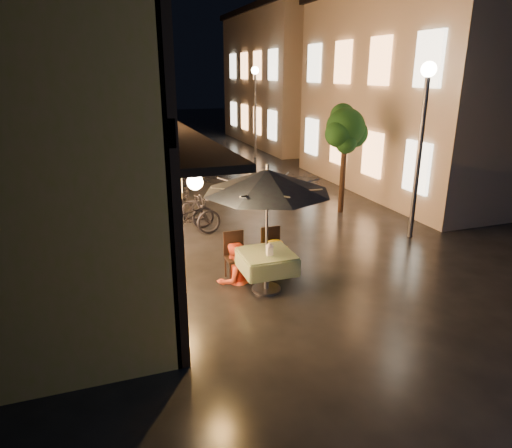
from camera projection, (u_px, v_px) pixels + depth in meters
name	position (u px, v px, depth m)	size (l,w,h in m)	color
ground	(346.00, 287.00, 8.91)	(90.00, 90.00, 0.00)	black
west_building	(19.00, 86.00, 9.51)	(5.90, 11.40, 7.40)	gold
east_building_near	(446.00, 89.00, 15.99)	(7.30, 9.30, 6.80)	tan
east_building_far	(306.00, 78.00, 26.20)	(7.30, 10.30, 7.30)	tan
street_tree	(346.00, 130.00, 12.93)	(1.43, 1.20, 3.15)	black
streetlamp_near	(423.00, 120.00, 10.71)	(0.36, 0.36, 4.23)	#59595E
streetlamp_far	(255.00, 96.00, 21.45)	(0.36, 0.36, 4.23)	#59595E
cafe_table	(266.00, 262.00, 8.62)	(0.99, 0.99, 0.78)	#59595E
patio_umbrella	(267.00, 181.00, 8.12)	(2.36, 2.36, 2.46)	#59595E
cafe_chair_left	(235.00, 253.00, 9.17)	(0.42, 0.42, 0.97)	black
cafe_chair_right	(272.00, 248.00, 9.42)	(0.42, 0.42, 0.97)	black
table_lantern	(270.00, 248.00, 8.37)	(0.16, 0.16, 0.25)	white
person_orange	(233.00, 244.00, 8.92)	(0.77, 0.60, 1.59)	#F75834
person_yellow	(275.00, 241.00, 9.19)	(0.98, 0.56, 1.51)	#D5B809
bicycle_0	(185.00, 218.00, 11.43)	(0.66, 1.91, 1.00)	black
bicycle_1	(185.00, 213.00, 11.95)	(0.44, 1.56, 0.94)	black
bicycle_2	(172.00, 205.00, 12.79)	(0.61, 1.74, 0.91)	black
bicycle_3	(159.00, 198.00, 13.37)	(0.44, 1.56, 0.94)	black
bicycle_4	(167.00, 183.00, 15.38)	(0.55, 1.59, 0.83)	black
bicycle_5	(150.00, 179.00, 15.93)	(0.42, 1.49, 0.89)	black
bicycle_6	(163.00, 176.00, 16.15)	(0.66, 1.89, 0.99)	black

